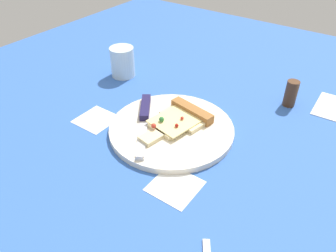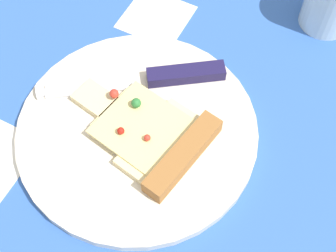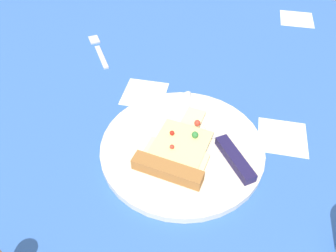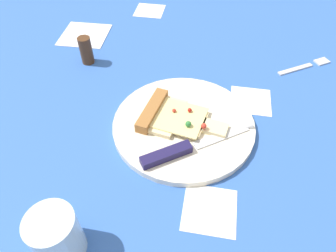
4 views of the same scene
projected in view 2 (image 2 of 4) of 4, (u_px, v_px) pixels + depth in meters
The scene contains 4 objects.
ground_plane at pixel (200, 160), 58.85cm from camera, with size 155.88×155.88×3.00cm.
plate at pixel (137, 131), 58.41cm from camera, with size 29.41×29.41×1.42cm, color silver.
pizza_slice at pixel (153, 136), 56.32cm from camera, with size 18.55×12.70×2.51cm.
knife at pixel (150, 79), 60.75cm from camera, with size 20.88×15.45×2.45cm.
Camera 2 is at (8.40, -24.98, 51.43)cm, focal length 51.01 mm.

